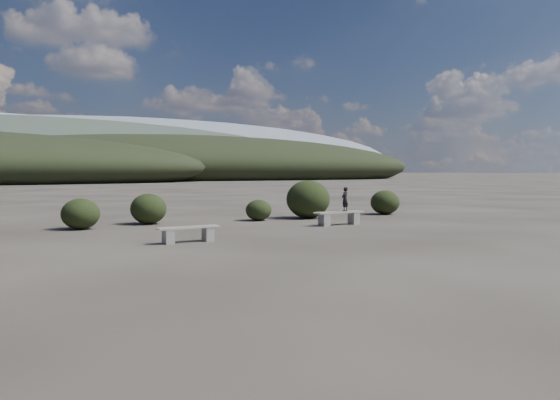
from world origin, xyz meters
TOP-DOWN VIEW (x-y plane):
  - ground at (0.00, 0.00)m, footprint 1200.00×1200.00m
  - bench_left at (-2.69, 4.00)m, footprint 1.73×0.48m
  - bench_right at (3.55, 5.99)m, footprint 1.95×0.48m
  - seated_person at (3.80, 6.00)m, footprint 0.37×0.32m
  - shrub_a at (-4.72, 8.90)m, footprint 1.24×1.24m
  - shrub_b at (-2.29, 9.60)m, footprint 1.29×1.29m
  - shrub_c at (1.83, 8.98)m, footprint 1.01×1.01m
  - shrub_d at (4.07, 8.97)m, footprint 1.77×1.77m
  - shrub_e at (8.12, 9.07)m, footprint 1.28×1.28m

SIDE VIEW (x-z plane):
  - ground at x=0.00m, z-range 0.00..0.00m
  - bench_left at x=-2.69m, z-range 0.05..0.47m
  - bench_right at x=3.55m, z-range 0.05..0.54m
  - shrub_c at x=1.83m, z-range 0.00..0.81m
  - shrub_a at x=-4.72m, z-range 0.00..1.02m
  - shrub_e at x=8.12m, z-range 0.00..1.07m
  - shrub_b at x=-2.29m, z-range 0.00..1.11m
  - shrub_d at x=4.07m, z-range 0.00..1.55m
  - seated_person at x=3.80m, z-range 0.49..1.35m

